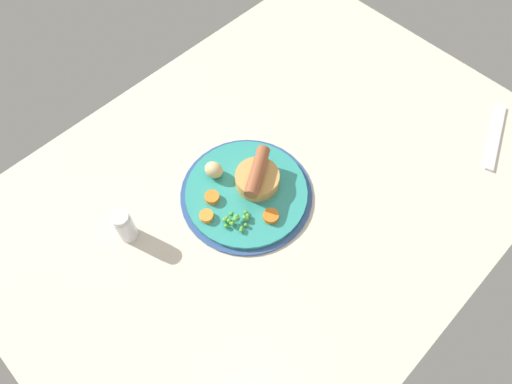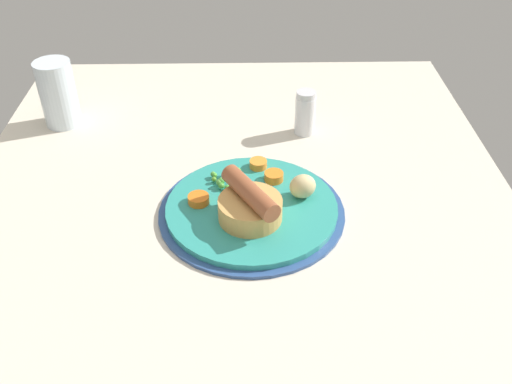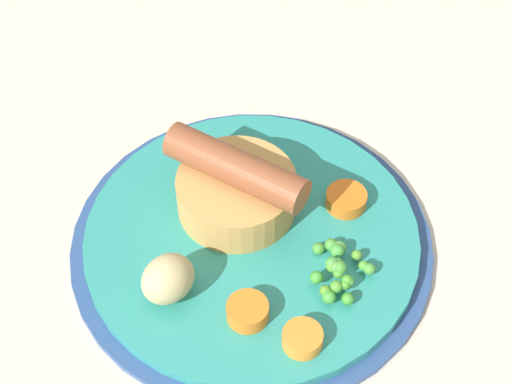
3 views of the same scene
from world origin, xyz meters
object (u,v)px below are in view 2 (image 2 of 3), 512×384
(pea_pile, at_px, (227,175))
(carrot_slice_0, at_px, (199,199))
(dinner_plate, at_px, (252,210))
(sausage_pudding, at_px, (250,205))
(carrot_slice_2, at_px, (274,176))
(drinking_glass, at_px, (58,94))
(potato_chunk_0, at_px, (303,186))
(carrot_slice_1, at_px, (258,164))
(salt_shaker, at_px, (305,113))

(pea_pile, xyz_separation_m, carrot_slice_0, (0.05, -0.04, -0.00))
(dinner_plate, distance_m, carrot_slice_0, 0.07)
(sausage_pudding, distance_m, carrot_slice_2, 0.09)
(pea_pile, xyz_separation_m, drinking_glass, (-0.20, -0.29, 0.03))
(dinner_plate, xyz_separation_m, potato_chunk_0, (-0.02, 0.07, 0.03))
(carrot_slice_2, xyz_separation_m, drinking_glass, (-0.20, -0.35, 0.04))
(potato_chunk_0, height_order, carrot_slice_0, potato_chunk_0)
(carrot_slice_0, xyz_separation_m, carrot_slice_1, (-0.08, 0.08, 0.00))
(dinner_plate, height_order, carrot_slice_0, carrot_slice_0)
(drinking_glass, height_order, salt_shaker, drinking_glass)
(sausage_pudding, distance_m, potato_chunk_0, 0.09)
(carrot_slice_1, bearing_deg, pea_pile, -53.67)
(carrot_slice_2, distance_m, drinking_glass, 0.41)
(carrot_slice_1, distance_m, carrot_slice_2, 0.04)
(sausage_pudding, bearing_deg, salt_shaker, 127.56)
(potato_chunk_0, distance_m, carrot_slice_0, 0.14)
(sausage_pudding, xyz_separation_m, pea_pile, (-0.09, -0.03, -0.01))
(carrot_slice_2, xyz_separation_m, salt_shaker, (-0.16, 0.06, 0.02))
(dinner_plate, relative_size, sausage_pudding, 2.50)
(sausage_pudding, bearing_deg, dinner_plate, 144.09)
(dinner_plate, xyz_separation_m, sausage_pudding, (0.03, -0.00, 0.03))
(carrot_slice_1, relative_size, drinking_glass, 0.23)
(pea_pile, xyz_separation_m, carrot_slice_1, (-0.03, 0.05, -0.00))
(carrot_slice_2, relative_size, salt_shaker, 0.37)
(carrot_slice_2, bearing_deg, sausage_pudding, -22.39)
(dinner_plate, height_order, carrot_slice_2, carrot_slice_2)
(pea_pile, relative_size, carrot_slice_0, 1.82)
(carrot_slice_0, relative_size, carrot_slice_2, 1.06)
(potato_chunk_0, bearing_deg, carrot_slice_1, -140.94)
(pea_pile, relative_size, potato_chunk_0, 1.45)
(carrot_slice_2, bearing_deg, carrot_slice_0, -64.31)
(carrot_slice_2, bearing_deg, potato_chunk_0, 43.56)
(sausage_pudding, xyz_separation_m, carrot_slice_0, (-0.03, -0.07, -0.02))
(carrot_slice_0, xyz_separation_m, drinking_glass, (-0.25, -0.25, 0.04))
(sausage_pudding, bearing_deg, pea_pile, 169.69)
(carrot_slice_0, distance_m, drinking_glass, 0.35)
(potato_chunk_0, xyz_separation_m, drinking_glass, (-0.24, -0.39, 0.03))
(carrot_slice_1, height_order, salt_shaker, salt_shaker)
(sausage_pudding, relative_size, carrot_slice_0, 3.48)
(salt_shaker, bearing_deg, carrot_slice_2, -20.62)
(carrot_slice_2, height_order, drinking_glass, drinking_glass)
(dinner_plate, relative_size, pea_pile, 4.78)
(potato_chunk_0, bearing_deg, drinking_glass, -121.04)
(dinner_plate, bearing_deg, carrot_slice_2, 150.40)
(potato_chunk_0, distance_m, carrot_slice_2, 0.06)
(sausage_pudding, xyz_separation_m, drinking_glass, (-0.28, -0.32, 0.02))
(salt_shaker, bearing_deg, sausage_pudding, -21.25)
(carrot_slice_0, relative_size, carrot_slice_1, 1.13)
(carrot_slice_0, height_order, drinking_glass, drinking_glass)
(potato_chunk_0, distance_m, salt_shaker, 0.20)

